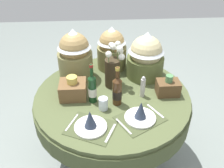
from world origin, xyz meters
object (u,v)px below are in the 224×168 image
(place_setting_left, at_px, (90,123))
(gift_tub_back_right, at_px, (146,54))
(flower_vase, at_px, (113,69))
(pepper_mill, at_px, (143,87))
(wine_bottle_left, at_px, (117,91))
(wine_bottle_centre, at_px, (92,88))
(gift_tub_back_centre, at_px, (112,47))
(gift_tub_back_left, at_px, (75,53))
(woven_basket_side_right, at_px, (168,87))
(tumbler_near_right, at_px, (103,104))
(place_setting_right, at_px, (140,114))
(woven_basket_side_left, at_px, (73,89))
(dining_table, at_px, (112,106))

(place_setting_left, height_order, gift_tub_back_right, gift_tub_back_right)
(flower_vase, relative_size, pepper_mill, 2.21)
(wine_bottle_left, relative_size, wine_bottle_centre, 0.98)
(gift_tub_back_centre, distance_m, gift_tub_back_right, 0.35)
(gift_tub_back_right, bearing_deg, gift_tub_back_left, 178.50)
(wine_bottle_centre, height_order, woven_basket_side_right, wine_bottle_centre)
(wine_bottle_centre, bearing_deg, tumbler_near_right, -52.14)
(tumbler_near_right, bearing_deg, wine_bottle_centre, 127.86)
(place_setting_left, xyz_separation_m, wine_bottle_left, (0.22, 0.27, 0.08))
(tumbler_near_right, xyz_separation_m, gift_tub_back_left, (-0.24, 0.50, 0.20))
(flower_vase, bearing_deg, place_setting_right, -69.54)
(place_setting_right, bearing_deg, flower_vase, 110.46)
(gift_tub_back_left, relative_size, gift_tub_back_centre, 1.12)
(place_setting_right, xyz_separation_m, pepper_mill, (0.06, 0.29, 0.05))
(tumbler_near_right, bearing_deg, gift_tub_back_left, 115.64)
(woven_basket_side_left, distance_m, woven_basket_side_right, 0.81)
(dining_table, height_order, place_setting_left, place_setting_left)
(flower_vase, distance_m, pepper_mill, 0.31)
(wine_bottle_centre, bearing_deg, gift_tub_back_right, 36.74)
(wine_bottle_left, xyz_separation_m, gift_tub_back_centre, (-0.00, 0.60, 0.10))
(place_setting_right, distance_m, wine_bottle_centre, 0.44)
(place_setting_left, height_order, gift_tub_back_left, gift_tub_back_left)
(place_setting_left, xyz_separation_m, gift_tub_back_right, (0.51, 0.69, 0.18))
(pepper_mill, bearing_deg, gift_tub_back_right, 77.15)
(flower_vase, height_order, gift_tub_back_left, gift_tub_back_left)
(dining_table, bearing_deg, pepper_mill, -10.36)
(wine_bottle_left, height_order, gift_tub_back_centre, gift_tub_back_centre)
(tumbler_near_right, distance_m, pepper_mill, 0.37)
(pepper_mill, xyz_separation_m, woven_basket_side_right, (0.22, 0.02, -0.02))
(wine_bottle_left, bearing_deg, tumbler_near_right, -151.65)
(place_setting_right, height_order, wine_bottle_centre, wine_bottle_centre)
(flower_vase, bearing_deg, pepper_mill, -37.01)
(tumbler_near_right, xyz_separation_m, woven_basket_side_right, (0.56, 0.17, 0.02))
(dining_table, distance_m, wine_bottle_centre, 0.33)
(tumbler_near_right, bearing_deg, pepper_mill, 23.75)
(wine_bottle_centre, relative_size, pepper_mill, 1.77)
(gift_tub_back_centre, bearing_deg, flower_vase, -91.55)
(dining_table, bearing_deg, woven_basket_side_left, -177.24)
(flower_vase, distance_m, gift_tub_back_left, 0.39)
(place_setting_right, xyz_separation_m, gift_tub_back_right, (0.14, 0.62, 0.18))
(wine_bottle_left, relative_size, tumbler_near_right, 3.27)
(gift_tub_back_left, bearing_deg, gift_tub_back_centre, 25.03)
(gift_tub_back_centre, bearing_deg, wine_bottle_left, -89.52)
(flower_vase, bearing_deg, wine_bottle_left, -87.02)
(pepper_mill, distance_m, woven_basket_side_left, 0.59)
(gift_tub_back_left, xyz_separation_m, woven_basket_side_left, (-0.01, -0.32, -0.18))
(flower_vase, distance_m, gift_tub_back_centre, 0.33)
(flower_vase, relative_size, wine_bottle_left, 1.28)
(place_setting_right, height_order, gift_tub_back_left, gift_tub_back_left)
(flower_vase, bearing_deg, gift_tub_back_right, 25.52)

